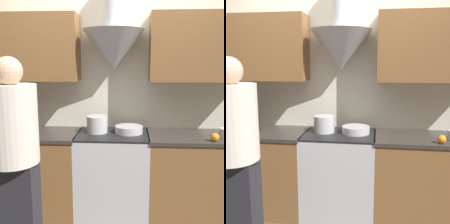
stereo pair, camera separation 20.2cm
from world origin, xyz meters
The scene contains 12 objects.
wall_back centered at (-0.06, 0.56, 1.48)m, with size 8.40×0.64×2.60m.
counter_left centered at (-1.06, 0.30, 0.45)m, with size 1.39×0.62×0.91m.
counter_right centered at (0.89, 0.30, 0.45)m, with size 1.04×0.62×0.91m.
stove_range centered at (0.00, 0.30, 0.46)m, with size 0.76×0.60×0.91m.
wine_bottle_5 centered at (-1.17, 0.30, 1.04)m, with size 0.07×0.07×0.32m.
wine_bottle_6 centered at (-1.09, 0.30, 1.04)m, with size 0.07×0.07×0.33m.
wine_bottle_7 centered at (-1.00, 0.29, 1.05)m, with size 0.07×0.07×0.35m.
wine_bottle_8 centered at (-0.91, 0.29, 1.05)m, with size 0.07×0.07×0.36m.
stock_pot centered at (-0.17, 0.35, 1.00)m, with size 0.22×0.22×0.18m.
mixing_bowl centered at (0.17, 0.35, 0.94)m, with size 0.29×0.29×0.07m.
orange_fruit centered at (0.99, 0.08, 0.95)m, with size 0.08×0.08×0.08m.
person_foreground_left centered at (-0.66, -0.67, 0.93)m, with size 0.37×0.37×1.69m.
Camera 1 is at (0.19, -2.56, 1.66)m, focal length 45.00 mm.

